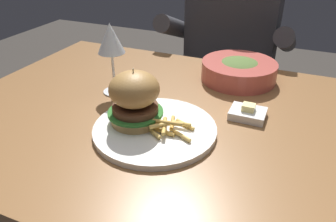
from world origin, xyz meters
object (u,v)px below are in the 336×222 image
butter_dish (248,113)px  soup_bowl (239,70)px  wine_glass (111,41)px  burger_sandwich (135,98)px  diner_person (228,77)px  main_plate (155,129)px

butter_dish → soup_bowl: size_ratio=0.38×
wine_glass → soup_bowl: (0.30, 0.22, -0.12)m
burger_sandwich → butter_dish: (0.23, 0.15, -0.06)m
wine_glass → diner_person: bearing=73.5°
main_plate → wine_glass: wine_glass is taller
soup_bowl → diner_person: (-0.12, 0.41, -0.21)m
burger_sandwich → soup_bowl: bearing=66.0°
burger_sandwich → diner_person: bearing=86.6°
burger_sandwich → butter_dish: bearing=32.1°
burger_sandwich → wine_glass: size_ratio=0.67×
butter_dish → soup_bowl: bearing=108.5°
main_plate → burger_sandwich: bearing=176.3°
soup_bowl → diner_person: size_ratio=0.19×
wine_glass → butter_dish: 0.40m
butter_dish → soup_bowl: (-0.07, 0.22, 0.02)m
burger_sandwich → main_plate: bearing=-3.7°
wine_glass → soup_bowl: 0.40m
diner_person → main_plate: bearing=-89.6°
main_plate → wine_glass: (-0.19, 0.14, 0.14)m
burger_sandwich → diner_person: diner_person is taller
diner_person → wine_glass: bearing=-106.5°
burger_sandwich → wine_glass: bearing=135.6°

